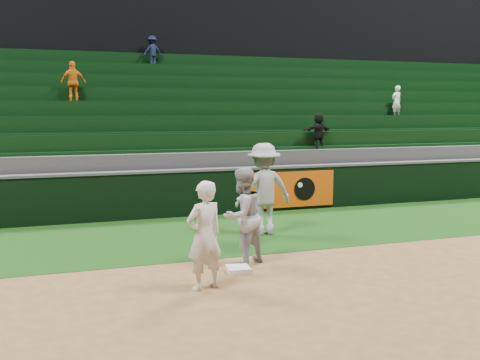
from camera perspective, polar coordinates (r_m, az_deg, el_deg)
name	(u,v)px	position (r m, az deg, el deg)	size (l,w,h in m)	color
ground	(250,271)	(9.49, 1.04, -9.68)	(70.00, 70.00, 0.00)	brown
foul_grass	(206,234)	(12.26, -3.66, -5.73)	(36.00, 4.20, 0.01)	#0F330C
upper_deck	(126,41)	(26.37, -12.08, 14.26)	(40.00, 12.00, 12.00)	black
first_base	(238,269)	(9.43, -0.19, -9.51)	(0.39, 0.39, 0.09)	white
first_baseman	(204,236)	(8.37, -3.81, -5.93)	(0.63, 0.41, 1.72)	silver
baserunner	(242,216)	(9.69, 0.25, -3.90)	(0.86, 0.67, 1.78)	#9B9DA5
base_coach	(264,189)	(12.01, 2.54, -0.96)	(1.33, 0.77, 2.06)	#9699A3
field_wall	(185,192)	(14.24, -5.84, -1.32)	(36.00, 0.45, 1.25)	black
stadium_seating	(159,144)	(17.81, -8.63, 3.84)	(36.00, 5.95, 5.44)	#353537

